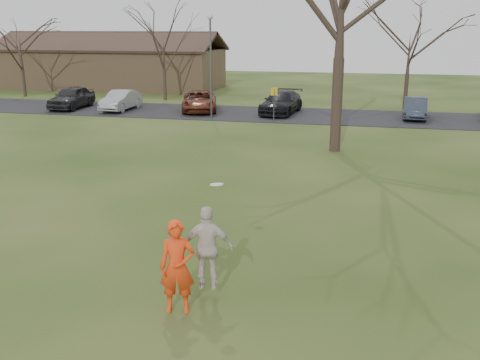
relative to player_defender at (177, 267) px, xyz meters
name	(u,v)px	position (x,y,z in m)	size (l,w,h in m)	color
ground	(198,298)	(0.23, 0.59, -0.96)	(120.00, 120.00, 0.00)	#1E380F
parking_strip	(312,116)	(0.23, 25.59, -0.94)	(62.00, 6.50, 0.04)	black
player_defender	(177,267)	(0.00, 0.00, 0.00)	(0.70, 0.46, 1.93)	#F23F13
car_0	(71,97)	(-16.42, 25.10, -0.16)	(1.81, 4.50, 1.53)	#252527
car_1	(121,100)	(-12.70, 25.03, -0.25)	(1.42, 4.08, 1.34)	#A1A0A6
car_2	(199,101)	(-7.35, 25.80, -0.25)	(2.22, 4.82, 1.34)	#5E2716
car_3	(281,102)	(-1.83, 26.01, -0.21)	(2.01, 4.93, 1.43)	black
car_5	(415,108)	(6.57, 25.85, -0.28)	(1.35, 3.88, 1.28)	#2E3645
catching_play	(208,248)	(0.44, 0.67, 0.17)	(1.11, 0.58, 2.28)	beige
building	(112,67)	(-19.77, 38.59, 0.97)	(20.60, 8.50, 5.14)	#8C6D4C
lamp_post	(211,54)	(-5.77, 23.09, 3.01)	(0.34, 0.34, 6.27)	#47474C
sign_yellow	(274,98)	(-1.77, 22.59, 0.49)	(0.35, 0.35, 2.08)	#47474C
small_tree_row	(384,51)	(4.62, 30.65, 2.93)	(55.00, 5.90, 8.50)	#352821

